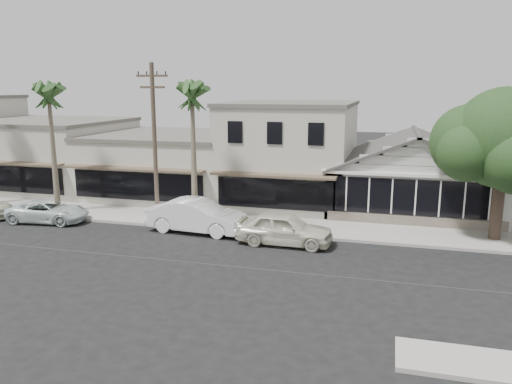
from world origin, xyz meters
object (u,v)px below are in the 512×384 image
(car_0, at_px, (284,228))
(car_1, at_px, (197,216))
(shade_tree, at_px, (502,141))
(utility_pole, at_px, (155,141))
(car_2, at_px, (48,211))

(car_0, xyz_separation_m, car_1, (-5.00, 0.90, 0.07))
(shade_tree, bearing_deg, utility_pole, -173.56)
(shade_tree, bearing_deg, car_1, -170.24)
(utility_pole, bearing_deg, car_1, -12.84)
(utility_pole, xyz_separation_m, car_2, (-6.49, -0.97, -4.15))
(utility_pole, xyz_separation_m, car_0, (7.64, -1.50, -3.97))
(car_1, distance_m, shade_tree, 15.96)
(utility_pole, relative_size, shade_tree, 1.16)
(car_0, xyz_separation_m, shade_tree, (10.17, 3.51, 4.29))
(car_1, relative_size, car_2, 1.17)
(car_1, distance_m, car_2, 9.14)
(car_0, relative_size, car_1, 0.89)
(car_0, height_order, car_2, car_0)
(car_0, height_order, shade_tree, shade_tree)
(car_0, distance_m, shade_tree, 11.58)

